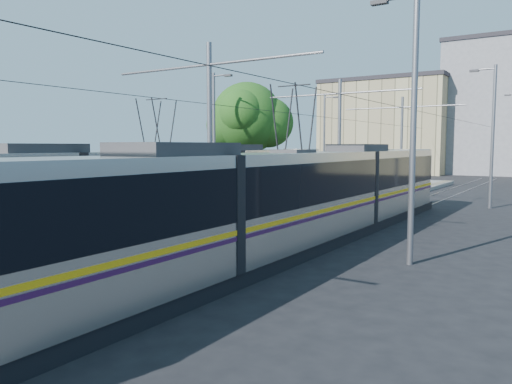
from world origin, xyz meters
The scene contains 12 objects.
ground centered at (0.00, 0.00, 0.00)m, with size 160.00×160.00×0.00m, color black.
platform centered at (0.00, 17.00, 0.15)m, with size 4.00×50.00×0.30m, color gray.
tactile_strip_left centered at (-1.45, 17.00, 0.30)m, with size 0.70×50.00×0.01m, color gray.
tactile_strip_right centered at (1.45, 17.00, 0.30)m, with size 0.70×50.00×0.01m, color gray.
rails centered at (0.00, 17.00, 0.02)m, with size 8.71×70.00×0.03m.
tram_left centered at (-3.60, 8.96, 1.71)m, with size 2.43×28.39×5.50m.
tram_right centered at (3.60, 7.89, 1.86)m, with size 2.43×28.98×5.50m.
catenary centered at (0.00, 14.15, 4.52)m, with size 9.20×70.00×7.00m.
street_lamps centered at (0.00, 21.00, 4.18)m, with size 15.18×38.22×8.00m.
shelter centered at (-0.06, 15.57, 1.47)m, with size 0.96×1.17×2.23m.
tree centered at (-7.64, 22.58, 5.37)m, with size 5.46×5.05×7.94m.
building_left centered at (-10.00, 60.00, 6.14)m, with size 16.32×12.24×12.26m.
Camera 1 is at (11.56, -6.75, 3.52)m, focal length 35.00 mm.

